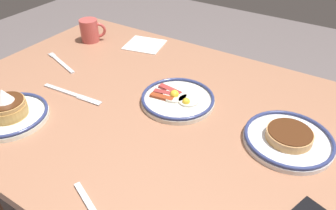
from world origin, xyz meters
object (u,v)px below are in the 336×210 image
at_px(plate_far_companion, 9,112).
at_px(paper_napkin, 145,45).
at_px(fork_near, 61,62).
at_px(plate_center_pancakes, 178,99).
at_px(coffee_mug, 90,30).
at_px(plate_near_main, 288,138).
at_px(butter_knife, 72,94).

distance_m(plate_far_companion, paper_napkin, 0.62).
bearing_deg(fork_near, plate_center_pancakes, -177.94).
bearing_deg(fork_near, coffee_mug, -78.76).
relative_size(plate_near_main, coffee_mug, 2.45).
xyz_separation_m(plate_center_pancakes, plate_far_companion, (0.37, 0.34, 0.01)).
distance_m(fork_near, butter_knife, 0.24).
xyz_separation_m(coffee_mug, butter_knife, (-0.24, 0.34, -0.05)).
bearing_deg(butter_knife, coffee_mug, -55.32).
relative_size(plate_center_pancakes, paper_napkin, 1.55).
height_order(plate_near_main, plate_center_pancakes, plate_near_main).
relative_size(plate_near_main, plate_center_pancakes, 1.02).
height_order(plate_center_pancakes, butter_knife, plate_center_pancakes).
height_order(plate_near_main, butter_knife, plate_near_main).
xyz_separation_m(plate_far_companion, coffee_mug, (0.18, -0.53, 0.02)).
distance_m(plate_near_main, fork_near, 0.86).
bearing_deg(fork_near, plate_far_companion, 113.35).
xyz_separation_m(coffee_mug, fork_near, (-0.04, 0.21, -0.05)).
bearing_deg(plate_far_companion, paper_napkin, -93.70).
bearing_deg(coffee_mug, plate_near_main, 167.68).
height_order(plate_near_main, plate_far_companion, plate_far_companion).
bearing_deg(coffee_mug, paper_napkin, -158.42).
bearing_deg(plate_center_pancakes, plate_far_companion, 42.17).
relative_size(plate_far_companion, coffee_mug, 2.27).
xyz_separation_m(plate_near_main, coffee_mug, (0.90, -0.20, 0.03)).
xyz_separation_m(plate_far_companion, butter_knife, (-0.06, -0.19, -0.02)).
bearing_deg(plate_near_main, coffee_mug, -12.32).
relative_size(plate_center_pancakes, plate_far_companion, 1.06).
bearing_deg(plate_near_main, plate_far_companion, 24.96).
relative_size(paper_napkin, fork_near, 0.77).
height_order(fork_near, butter_knife, same).
height_order(plate_far_companion, paper_napkin, plate_far_companion).
relative_size(paper_napkin, butter_knife, 0.64).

